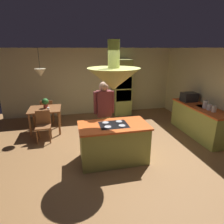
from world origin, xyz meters
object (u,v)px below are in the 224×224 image
oven_tower (122,88)px  potted_plant_on_table (45,103)px  cup_on_table (48,109)px  canister_flour (214,109)px  chair_by_back_wall (47,110)px  microwave_on_counter (189,97)px  dining_table (45,112)px  person_at_island (104,111)px  canister_sugar (209,107)px  canister_tea (205,105)px  chair_facing_island (43,124)px  kitchen_island (114,142)px

oven_tower → potted_plant_on_table: oven_tower is taller
potted_plant_on_table → cup_on_table: 0.33m
canister_flour → chair_by_back_wall: bearing=151.6°
canister_flour → microwave_on_counter: bearing=90.0°
dining_table → person_at_island: (1.62, -1.40, 0.37)m
dining_table → person_at_island: person_at_island is taller
canister_sugar → canister_flour: bearing=-90.0°
cup_on_table → microwave_on_counter: 4.44m
chair_by_back_wall → cup_on_table: chair_by_back_wall is taller
canister_flour → canister_tea: 0.36m
oven_tower → chair_facing_island: (-2.80, -1.78, -0.57)m
person_at_island → canister_sugar: (2.92, -0.24, -0.04)m
oven_tower → canister_tea: bearing=-56.2°
chair_by_back_wall → canister_flour: (4.54, -2.46, 0.48)m
microwave_on_counter → canister_tea: bearing=-90.0°
person_at_island → canister_flour: (2.92, -0.42, -0.03)m
cup_on_table → kitchen_island: bearing=-50.4°
kitchen_island → canister_sugar: bearing=9.2°
kitchen_island → person_at_island: bearing=96.8°
canister_flour → kitchen_island: bearing=-174.4°
canister_sugar → microwave_on_counter: bearing=90.0°
dining_table → canister_tea: canister_tea is taller
canister_flour → canister_sugar: 0.18m
potted_plant_on_table → canister_sugar: bearing=-20.9°
person_at_island → chair_by_back_wall: size_ratio=2.02×
kitchen_island → canister_sugar: size_ratio=10.03×
cup_on_table → canister_tea: canister_tea is taller
dining_table → canister_sugar: size_ratio=6.06×
chair_facing_island → microwave_on_counter: microwave_on_counter is taller
chair_by_back_wall → cup_on_table: bearing=98.9°
kitchen_island → oven_tower: (1.10, 3.24, 0.61)m
chair_by_back_wall → canister_flour: bearing=151.6°
oven_tower → person_at_island: size_ratio=1.22×
dining_table → person_at_island: size_ratio=0.54×
dining_table → kitchen_island: bearing=-51.0°
oven_tower → canister_flour: oven_tower is taller
chair_facing_island → chair_by_back_wall: (0.00, 1.28, 0.00)m
chair_facing_island → potted_plant_on_table: 0.84m
oven_tower → chair_by_back_wall: size_ratio=2.46×
canister_sugar → oven_tower: bearing=122.0°
canister_tea → microwave_on_counter: 0.78m
canister_flour → cup_on_table: bearing=159.9°
canister_sugar → microwave_on_counter: size_ratio=0.34×
chair_facing_island → canister_flour: canister_flour is taller
canister_flour → canister_sugar: size_ratio=1.09×
canister_tea → microwave_on_counter: microwave_on_counter is taller
chair_facing_island → microwave_on_counter: bearing=-0.5°
canister_sugar → canister_tea: bearing=90.0°
canister_sugar → microwave_on_counter: 0.96m
microwave_on_counter → person_at_island: bearing=-166.2°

